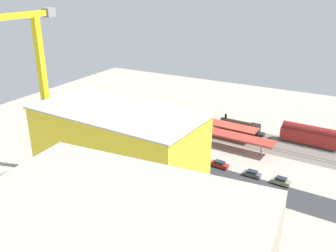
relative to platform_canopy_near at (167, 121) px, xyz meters
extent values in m
plane|color=#9E998C|center=(-10.15, 12.83, -3.99)|extent=(161.85, 161.85, 0.00)
cube|color=#665E54|center=(-10.15, -8.68, -3.99)|extent=(101.84, 20.49, 0.01)
cube|color=#2D2D33|center=(-10.15, 17.73, -3.99)|extent=(101.52, 15.20, 0.01)
cube|color=#9E9EA8|center=(-10.15, -12.54, -3.81)|extent=(100.97, 6.34, 0.12)
cube|color=#9E9EA8|center=(-10.15, -11.10, -3.81)|extent=(100.97, 6.34, 0.12)
cube|color=#9E9EA8|center=(-10.15, -6.25, -3.81)|extent=(100.97, 6.34, 0.12)
cube|color=#9E9EA8|center=(-10.15, -4.81, -3.81)|extent=(100.97, 6.34, 0.12)
cube|color=#B73328|center=(0.00, 0.00, 0.02)|extent=(68.96, 9.03, 0.49)
cylinder|color=slate|center=(-30.90, 1.90, -2.11)|extent=(0.30, 0.30, 3.77)
cylinder|color=slate|center=(-15.45, 0.95, -2.11)|extent=(0.30, 0.30, 3.77)
cylinder|color=slate|center=(0.00, 0.00, -2.11)|extent=(0.30, 0.30, 3.77)
cylinder|color=slate|center=(15.45, -0.95, -2.11)|extent=(0.30, 0.30, 3.77)
cylinder|color=slate|center=(30.90, -1.90, -2.11)|extent=(0.30, 0.30, 3.77)
cube|color=#C63D2D|center=(0.39, -6.94, -0.04)|extent=(56.14, 8.52, 0.36)
cylinder|color=slate|center=(-24.73, -5.39, -2.11)|extent=(0.30, 0.30, 3.77)
cylinder|color=slate|center=(-7.98, -6.43, -2.11)|extent=(0.30, 0.30, 3.77)
cylinder|color=slate|center=(8.77, -7.46, -2.11)|extent=(0.30, 0.30, 3.77)
cylinder|color=slate|center=(25.51, -8.49, -2.11)|extent=(0.30, 0.30, 3.77)
cube|color=black|center=(-20.95, -11.82, -3.49)|extent=(14.62, 3.27, 1.00)
cylinder|color=black|center=(-19.38, -11.92, -1.67)|extent=(11.49, 3.34, 2.64)
cube|color=black|center=(-25.04, -11.57, -2.26)|extent=(3.32, 3.03, 3.47)
cylinder|color=black|center=(-15.21, -12.18, 0.35)|extent=(0.70, 0.70, 1.40)
cube|color=black|center=(-41.24, -11.82, -3.69)|extent=(14.79, 3.33, 0.60)
cube|color=maroon|center=(-41.24, -11.82, -1.52)|extent=(16.46, 4.04, 3.74)
cylinder|color=maroon|center=(-41.24, -11.82, 0.59)|extent=(15.81, 4.00, 3.04)
cube|color=black|center=(9.99, -5.53, -3.69)|extent=(15.73, 3.40, 0.60)
cube|color=#4C7F4C|center=(9.99, -5.53, -1.61)|extent=(17.50, 4.12, 3.56)
cylinder|color=#355935|center=(9.99, -5.53, 0.42)|extent=(16.80, 4.08, 3.06)
cube|color=black|center=(-39.34, 14.90, -3.84)|extent=(3.75, 2.13, 0.30)
cube|color=gray|center=(-39.34, 14.90, -3.25)|extent=(4.44, 2.27, 0.89)
cube|color=#1E2328|center=(-39.34, 14.90, -2.48)|extent=(2.55, 1.86, 0.64)
cube|color=black|center=(-32.24, 14.51, -3.84)|extent=(3.65, 1.84, 0.30)
cube|color=#474C51|center=(-32.24, 14.51, -3.32)|extent=(4.34, 1.93, 0.74)
cube|color=#1E2328|center=(-32.24, 14.51, -2.67)|extent=(2.45, 1.65, 0.55)
cube|color=black|center=(-23.40, 13.90, -3.84)|extent=(4.10, 2.05, 0.30)
cube|color=maroon|center=(-23.40, 13.90, -3.25)|extent=(4.86, 2.20, 0.88)
cube|color=#1E2328|center=(-23.40, 13.90, -2.51)|extent=(2.78, 1.78, 0.60)
cube|color=black|center=(-16.29, 14.24, -3.84)|extent=(3.62, 2.13, 0.30)
cube|color=#474C51|center=(-16.29, 14.24, -3.29)|extent=(4.28, 2.27, 0.80)
cube|color=#1E2328|center=(-16.29, 14.24, -2.57)|extent=(2.46, 1.87, 0.64)
cube|color=black|center=(-7.61, 14.18, -3.84)|extent=(4.01, 1.92, 0.30)
cube|color=silver|center=(-7.61, 14.18, -3.30)|extent=(4.77, 2.02, 0.78)
cube|color=#1E2328|center=(-7.61, 14.18, -2.58)|extent=(2.69, 1.72, 0.67)
cube|color=yellow|center=(-8.68, 37.09, 5.97)|extent=(36.94, 18.87, 19.93)
cube|color=#B7B2A8|center=(-8.68, 37.09, 16.14)|extent=(37.58, 19.51, 0.40)
cube|color=gray|center=(12.61, 36.07, -3.39)|extent=(3.60, 3.60, 1.20)
cube|color=yellow|center=(12.61, 36.07, 14.95)|extent=(1.40, 1.40, 37.88)
cube|color=yellow|center=(12.05, 44.10, 34.49)|extent=(2.74, 22.13, 1.20)
cube|color=gray|center=(12.93, 31.58, 34.49)|extent=(2.16, 2.53, 2.00)
cube|color=black|center=(-0.37, 24.35, -3.74)|extent=(9.61, 2.51, 0.50)
cube|color=white|center=(-1.50, 24.40, -2.18)|extent=(7.35, 2.67, 2.63)
cube|color=maroon|center=(3.26, 24.22, -2.25)|extent=(2.36, 2.48, 2.48)
cube|color=black|center=(5.48, 22.46, -3.74)|extent=(10.22, 3.45, 0.50)
cube|color=white|center=(4.30, 22.62, -1.92)|extent=(7.90, 3.36, 3.15)
cube|color=maroon|center=(9.27, 21.93, -2.29)|extent=(2.67, 2.64, 2.40)
cylinder|color=brown|center=(3.56, 23.15, -2.59)|extent=(0.54, 0.54, 2.80)
sphere|color=#38843D|center=(3.56, 23.15, 0.67)|extent=(5.32, 5.32, 5.32)
cylinder|color=brown|center=(-19.87, 22.62, -2.74)|extent=(0.48, 0.48, 2.51)
sphere|color=#38843D|center=(-19.87, 22.62, -0.03)|extent=(4.16, 4.16, 4.16)
cylinder|color=brown|center=(3.15, 21.83, -2.16)|extent=(0.41, 0.41, 3.67)
sphere|color=#38843D|center=(3.15, 21.83, 1.61)|extent=(5.53, 5.53, 5.53)
cylinder|color=#333333|center=(14.24, 12.78, -0.91)|extent=(0.16, 0.16, 6.17)
cube|color=black|center=(14.24, 12.78, 2.62)|extent=(0.36, 0.36, 0.90)
sphere|color=red|center=(14.46, 12.78, 2.62)|extent=(0.20, 0.20, 0.20)
camera|label=1|loc=(-52.22, 94.11, 41.17)|focal=39.05mm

